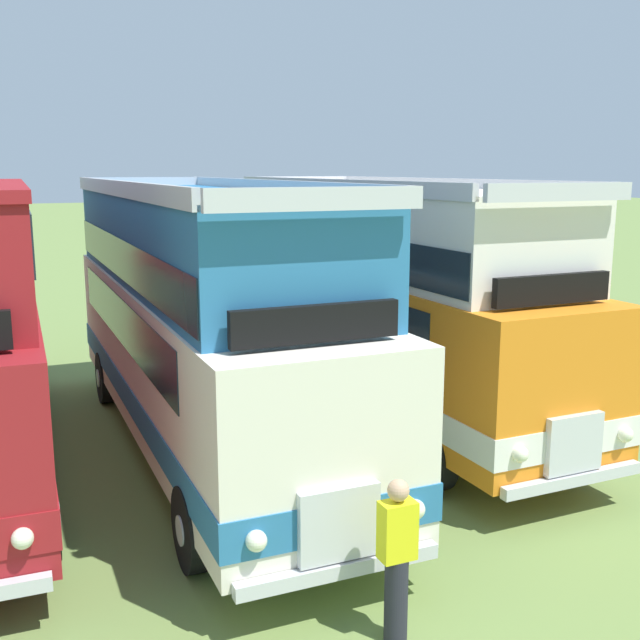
# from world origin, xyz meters

# --- Properties ---
(bus_fifth_in_row) EXTENTS (2.62, 10.84, 4.52)m
(bus_fifth_in_row) POSITION_xyz_m (5.66, -0.20, 2.36)
(bus_fifth_in_row) COLOR silver
(bus_fifth_in_row) RESTS_ON ground
(bus_sixth_in_row) EXTENTS (2.74, 10.16, 4.52)m
(bus_sixth_in_row) POSITION_xyz_m (9.42, 0.33, 2.36)
(bus_sixth_in_row) COLOR orange
(bus_sixth_in_row) RESTS_ON ground
(marshal_person) EXTENTS (0.36, 0.24, 1.73)m
(marshal_person) POSITION_xyz_m (6.04, -6.23, 0.89)
(marshal_person) COLOR #23232D
(marshal_person) RESTS_ON ground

